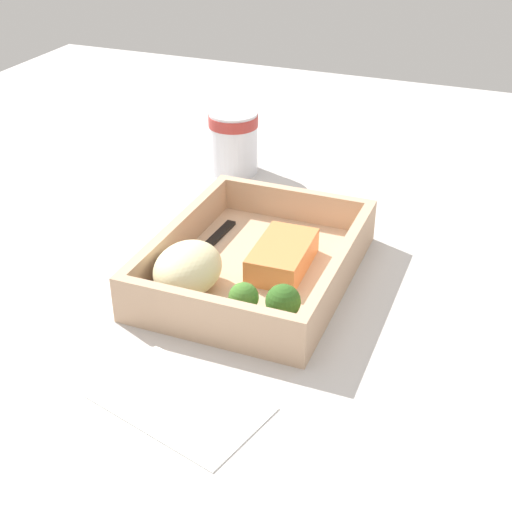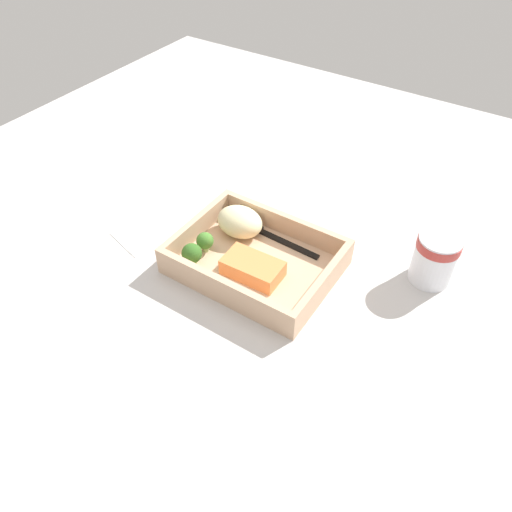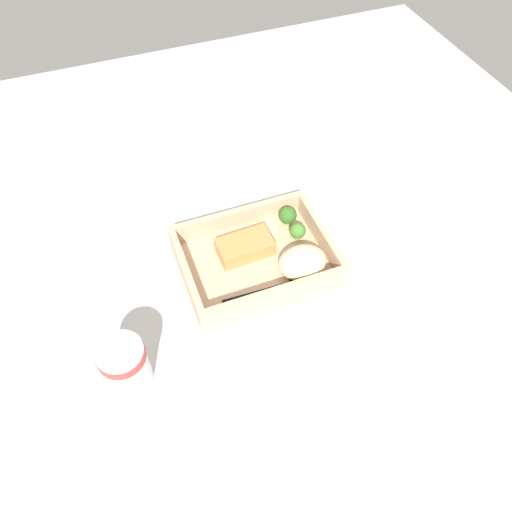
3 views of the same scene
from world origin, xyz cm
name	(u,v)px [view 2 (image 2 of 3)]	position (x,y,z in cm)	size (l,w,h in cm)	color
ground_plane	(256,271)	(0.00, 0.00, -1.00)	(160.00, 160.00, 2.00)	#BAB6B3
takeout_tray	(256,265)	(0.00, 0.00, 0.60)	(26.89, 20.46, 1.20)	tan
tray_rim	(256,254)	(0.00, 0.00, 3.23)	(26.89, 20.46, 4.05)	tan
salmon_fillet	(253,268)	(-1.11, 2.71, 2.68)	(9.95, 5.67, 2.96)	#E48547
mashed_potatoes	(240,222)	(6.78, -4.99, 3.79)	(8.69, 6.84, 5.17)	beige
broccoli_floret_1	(192,254)	(8.81, 6.36, 3.67)	(3.50, 3.50, 4.33)	#809E53
broccoli_floret_2	(205,241)	(9.14, 2.33, 3.38)	(3.05, 3.05, 3.80)	#89A164
fork	(275,238)	(0.40, -7.07, 1.42)	(15.86, 2.34, 0.44)	black
paper_cup	(435,257)	(-26.06, -13.92, 5.05)	(7.14, 7.14, 9.04)	white
receipt_slip	(156,228)	(21.74, 1.62, 0.12)	(9.06, 14.69, 0.24)	white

